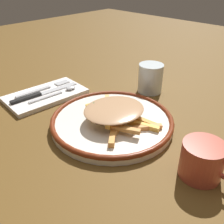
% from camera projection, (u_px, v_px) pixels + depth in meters
% --- Properties ---
extents(ground_plane, '(2.60, 2.60, 0.00)m').
position_uv_depth(ground_plane, '(112.00, 125.00, 0.62)').
color(ground_plane, brown).
extents(plate, '(0.30, 0.30, 0.02)m').
position_uv_depth(plate, '(112.00, 121.00, 0.62)').
color(plate, silver).
rests_on(plate, ground_plane).
extents(fries_heap, '(0.20, 0.17, 0.04)m').
position_uv_depth(fries_heap, '(115.00, 113.00, 0.59)').
color(fries_heap, '#C7883E').
rests_on(fries_heap, plate).
extents(napkin, '(0.15, 0.24, 0.01)m').
position_uv_depth(napkin, '(46.00, 95.00, 0.75)').
color(napkin, white).
rests_on(napkin, ground_plane).
extents(fork, '(0.03, 0.18, 0.01)m').
position_uv_depth(fork, '(44.00, 88.00, 0.77)').
color(fork, silver).
rests_on(fork, napkin).
extents(knife, '(0.03, 0.21, 0.01)m').
position_uv_depth(knife, '(39.00, 94.00, 0.74)').
color(knife, black).
rests_on(knife, napkin).
extents(spoon, '(0.03, 0.15, 0.01)m').
position_uv_depth(spoon, '(61.00, 91.00, 0.75)').
color(spoon, silver).
rests_on(spoon, napkin).
extents(water_glass, '(0.07, 0.07, 0.09)m').
position_uv_depth(water_glass, '(150.00, 78.00, 0.77)').
color(water_glass, silver).
rests_on(water_glass, ground_plane).
extents(coffee_mug, '(0.10, 0.08, 0.07)m').
position_uv_depth(coffee_mug, '(203.00, 160.00, 0.46)').
color(coffee_mug, '#AC4432').
rests_on(coffee_mug, ground_plane).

